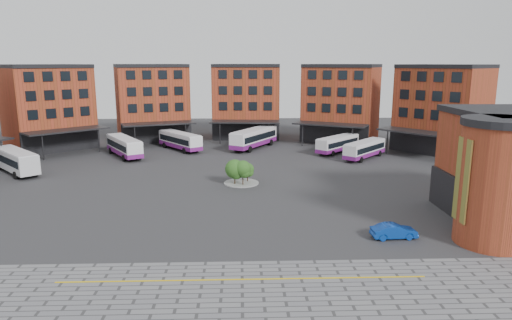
{
  "coord_description": "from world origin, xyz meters",
  "views": [
    {
      "loc": [
        1.97,
        -43.56,
        14.99
      ],
      "look_at": [
        3.7,
        7.4,
        4.0
      ],
      "focal_mm": 32.0,
      "sensor_mm": 36.0,
      "label": 1
    }
  ],
  "objects_px": {
    "tree_island": "(240,171)",
    "bus_c": "(180,141)",
    "bus_e": "(338,144)",
    "blue_car": "(394,231)",
    "bus_b": "(124,146)",
    "bus_f": "(365,149)",
    "bus_d": "(254,138)",
    "bus_a": "(15,160)"
  },
  "relations": [
    {
      "from": "tree_island",
      "to": "bus_d",
      "type": "relative_size",
      "value": 0.37
    },
    {
      "from": "bus_f",
      "to": "bus_e",
      "type": "bearing_deg",
      "value": 165.86
    },
    {
      "from": "bus_b",
      "to": "bus_e",
      "type": "distance_m",
      "value": 35.18
    },
    {
      "from": "tree_island",
      "to": "bus_f",
      "type": "relative_size",
      "value": 0.5
    },
    {
      "from": "tree_island",
      "to": "bus_c",
      "type": "distance_m",
      "value": 25.55
    },
    {
      "from": "bus_a",
      "to": "bus_c",
      "type": "height_order",
      "value": "bus_a"
    },
    {
      "from": "tree_island",
      "to": "bus_c",
      "type": "relative_size",
      "value": 0.44
    },
    {
      "from": "bus_e",
      "to": "bus_b",
      "type": "bearing_deg",
      "value": -132.24
    },
    {
      "from": "bus_e",
      "to": "bus_f",
      "type": "xyz_separation_m",
      "value": [
        3.25,
        -4.92,
        0.0
      ]
    },
    {
      "from": "bus_c",
      "to": "bus_e",
      "type": "xyz_separation_m",
      "value": [
        26.87,
        -3.35,
        -0.13
      ]
    },
    {
      "from": "bus_b",
      "to": "bus_e",
      "type": "bearing_deg",
      "value": -27.73
    },
    {
      "from": "bus_e",
      "to": "bus_f",
      "type": "bearing_deg",
      "value": -12.18
    },
    {
      "from": "bus_b",
      "to": "bus_d",
      "type": "bearing_deg",
      "value": -13.75
    },
    {
      "from": "bus_d",
      "to": "bus_f",
      "type": "xyz_separation_m",
      "value": [
        17.23,
        -9.44,
        -0.35
      ]
    },
    {
      "from": "blue_car",
      "to": "bus_b",
      "type": "bearing_deg",
      "value": 37.43
    },
    {
      "from": "bus_b",
      "to": "bus_c",
      "type": "xyz_separation_m",
      "value": [
        8.26,
        5.46,
        -0.05
      ]
    },
    {
      "from": "bus_b",
      "to": "bus_f",
      "type": "distance_m",
      "value": 38.48
    },
    {
      "from": "bus_c",
      "to": "bus_d",
      "type": "relative_size",
      "value": 0.85
    },
    {
      "from": "bus_b",
      "to": "bus_c",
      "type": "relative_size",
      "value": 1.08
    },
    {
      "from": "bus_c",
      "to": "blue_car",
      "type": "bearing_deg",
      "value": -97.6
    },
    {
      "from": "bus_c",
      "to": "bus_d",
      "type": "xyz_separation_m",
      "value": [
        12.89,
        1.18,
        0.22
      ]
    },
    {
      "from": "blue_car",
      "to": "bus_e",
      "type": "bearing_deg",
      "value": -8.81
    },
    {
      "from": "bus_d",
      "to": "blue_car",
      "type": "bearing_deg",
      "value": -44.55
    },
    {
      "from": "bus_f",
      "to": "blue_car",
      "type": "distance_m",
      "value": 33.88
    },
    {
      "from": "tree_island",
      "to": "bus_f",
      "type": "distance_m",
      "value": 24.81
    },
    {
      "from": "tree_island",
      "to": "blue_car",
      "type": "xyz_separation_m",
      "value": [
        13.35,
        -18.2,
        -1.12
      ]
    },
    {
      "from": "bus_e",
      "to": "blue_car",
      "type": "xyz_separation_m",
      "value": [
        -3.11,
        -38.18,
        -0.86
      ]
    },
    {
      "from": "bus_e",
      "to": "blue_car",
      "type": "bearing_deg",
      "value": -50.33
    },
    {
      "from": "tree_island",
      "to": "bus_a",
      "type": "relative_size",
      "value": 0.44
    },
    {
      "from": "bus_d",
      "to": "bus_f",
      "type": "distance_m",
      "value": 19.65
    },
    {
      "from": "bus_c",
      "to": "bus_e",
      "type": "height_order",
      "value": "bus_c"
    },
    {
      "from": "bus_a",
      "to": "bus_f",
      "type": "distance_m",
      "value": 51.16
    },
    {
      "from": "bus_a",
      "to": "bus_f",
      "type": "height_order",
      "value": "bus_a"
    },
    {
      "from": "bus_d",
      "to": "bus_f",
      "type": "bearing_deg",
      "value": 2.45
    },
    {
      "from": "bus_c",
      "to": "bus_f",
      "type": "relative_size",
      "value": 1.13
    },
    {
      "from": "bus_b",
      "to": "blue_car",
      "type": "height_order",
      "value": "bus_b"
    },
    {
      "from": "bus_a",
      "to": "bus_e",
      "type": "bearing_deg",
      "value": -27.78
    },
    {
      "from": "bus_a",
      "to": "bus_d",
      "type": "bearing_deg",
      "value": -15.45
    },
    {
      "from": "bus_e",
      "to": "blue_car",
      "type": "relative_size",
      "value": 2.19
    },
    {
      "from": "bus_c",
      "to": "bus_f",
      "type": "distance_m",
      "value": 31.23
    },
    {
      "from": "bus_c",
      "to": "bus_e",
      "type": "distance_m",
      "value": 27.07
    },
    {
      "from": "tree_island",
      "to": "bus_d",
      "type": "xyz_separation_m",
      "value": [
        2.48,
        24.51,
        0.08
      ]
    }
  ]
}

